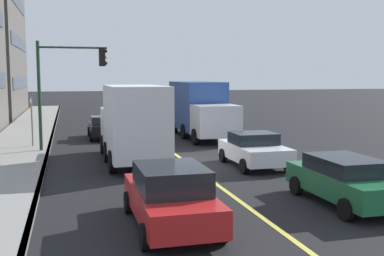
{
  "coord_description": "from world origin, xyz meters",
  "views": [
    {
      "loc": [
        -19.5,
        4.95,
        3.79
      ],
      "look_at": [
        -2.2,
        0.36,
        1.79
      ],
      "focal_mm": 43.75,
      "sensor_mm": 36.0,
      "label": 1
    }
  ],
  "objects_px": {
    "street_sign_post": "(32,118)",
    "car_white": "(254,149)",
    "car_green": "(345,180)",
    "traffic_light_mast": "(66,77)",
    "car_black": "(105,127)",
    "car_red": "(170,196)",
    "truck_blue": "(200,108)",
    "truck_white": "(133,123)"
  },
  "relations": [
    {
      "from": "street_sign_post",
      "to": "car_white",
      "type": "bearing_deg",
      "value": -128.46
    },
    {
      "from": "car_green",
      "to": "street_sign_post",
      "type": "distance_m",
      "value": 16.67
    },
    {
      "from": "car_white",
      "to": "car_green",
      "type": "height_order",
      "value": "car_white"
    },
    {
      "from": "traffic_light_mast",
      "to": "car_black",
      "type": "bearing_deg",
      "value": -25.14
    },
    {
      "from": "traffic_light_mast",
      "to": "street_sign_post",
      "type": "height_order",
      "value": "traffic_light_mast"
    },
    {
      "from": "car_red",
      "to": "car_black",
      "type": "height_order",
      "value": "car_red"
    },
    {
      "from": "truck_blue",
      "to": "traffic_light_mast",
      "type": "relative_size",
      "value": 1.42
    },
    {
      "from": "car_white",
      "to": "truck_blue",
      "type": "relative_size",
      "value": 0.5
    },
    {
      "from": "street_sign_post",
      "to": "car_red",
      "type": "bearing_deg",
      "value": -163.36
    },
    {
      "from": "truck_blue",
      "to": "truck_white",
      "type": "xyz_separation_m",
      "value": [
        -7.69,
        5.2,
        -0.02
      ]
    },
    {
      "from": "traffic_light_mast",
      "to": "truck_blue",
      "type": "bearing_deg",
      "value": -63.72
    },
    {
      "from": "car_red",
      "to": "traffic_light_mast",
      "type": "height_order",
      "value": "traffic_light_mast"
    },
    {
      "from": "traffic_light_mast",
      "to": "street_sign_post",
      "type": "bearing_deg",
      "value": 48.63
    },
    {
      "from": "car_red",
      "to": "car_white",
      "type": "height_order",
      "value": "car_red"
    },
    {
      "from": "car_white",
      "to": "truck_white",
      "type": "distance_m",
      "value": 5.33
    },
    {
      "from": "truck_blue",
      "to": "truck_white",
      "type": "relative_size",
      "value": 1.12
    },
    {
      "from": "car_white",
      "to": "truck_blue",
      "type": "height_order",
      "value": "truck_blue"
    },
    {
      "from": "car_green",
      "to": "street_sign_post",
      "type": "xyz_separation_m",
      "value": [
        13.55,
        9.67,
        0.85
      ]
    },
    {
      "from": "car_red",
      "to": "car_white",
      "type": "relative_size",
      "value": 1.13
    },
    {
      "from": "street_sign_post",
      "to": "car_green",
      "type": "bearing_deg",
      "value": -144.49
    },
    {
      "from": "car_green",
      "to": "street_sign_post",
      "type": "relative_size",
      "value": 1.56
    },
    {
      "from": "car_white",
      "to": "traffic_light_mast",
      "type": "height_order",
      "value": "traffic_light_mast"
    },
    {
      "from": "car_green",
      "to": "car_red",
      "type": "bearing_deg",
      "value": 97.44
    },
    {
      "from": "traffic_light_mast",
      "to": "car_green",
      "type": "bearing_deg",
      "value": -146.64
    },
    {
      "from": "car_white",
      "to": "car_black",
      "type": "relative_size",
      "value": 1.0
    },
    {
      "from": "car_white",
      "to": "truck_white",
      "type": "bearing_deg",
      "value": 66.5
    },
    {
      "from": "car_red",
      "to": "car_white",
      "type": "distance_m",
      "value": 8.52
    },
    {
      "from": "car_green",
      "to": "truck_blue",
      "type": "xyz_separation_m",
      "value": [
        15.91,
        -0.08,
        1.03
      ]
    },
    {
      "from": "car_black",
      "to": "traffic_light_mast",
      "type": "height_order",
      "value": "traffic_light_mast"
    },
    {
      "from": "truck_blue",
      "to": "traffic_light_mast",
      "type": "xyz_separation_m",
      "value": [
        -3.93,
        7.96,
        1.95
      ]
    },
    {
      "from": "car_black",
      "to": "car_red",
      "type": "bearing_deg",
      "value": -179.13
    },
    {
      "from": "truck_blue",
      "to": "street_sign_post",
      "type": "relative_size",
      "value": 2.85
    },
    {
      "from": "car_white",
      "to": "truck_white",
      "type": "relative_size",
      "value": 0.56
    },
    {
      "from": "car_black",
      "to": "truck_white",
      "type": "relative_size",
      "value": 0.56
    },
    {
      "from": "truck_blue",
      "to": "traffic_light_mast",
      "type": "height_order",
      "value": "traffic_light_mast"
    },
    {
      "from": "car_black",
      "to": "traffic_light_mast",
      "type": "xyz_separation_m",
      "value": [
        -4.71,
        2.21,
        3.02
      ]
    },
    {
      "from": "car_black",
      "to": "street_sign_post",
      "type": "bearing_deg",
      "value": 128.15
    },
    {
      "from": "car_red",
      "to": "truck_white",
      "type": "relative_size",
      "value": 0.63
    },
    {
      "from": "car_black",
      "to": "traffic_light_mast",
      "type": "distance_m",
      "value": 6.02
    },
    {
      "from": "car_green",
      "to": "truck_blue",
      "type": "relative_size",
      "value": 0.55
    },
    {
      "from": "car_white",
      "to": "car_green",
      "type": "distance_m",
      "value": 6.15
    },
    {
      "from": "truck_white",
      "to": "car_black",
      "type": "bearing_deg",
      "value": 3.7
    }
  ]
}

